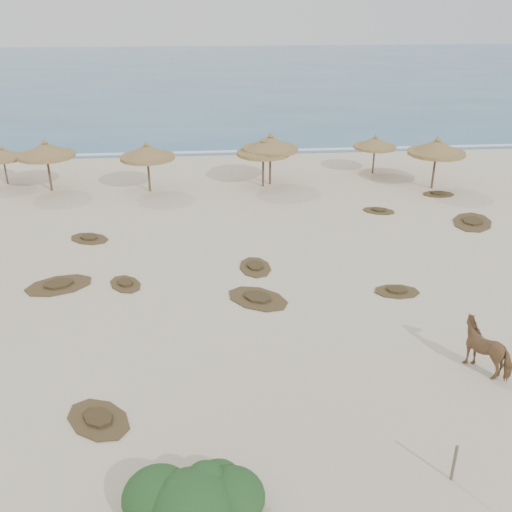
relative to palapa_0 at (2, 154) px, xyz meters
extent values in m
plane|color=beige|center=(14.53, -19.21, -1.88)|extent=(160.00, 160.00, 0.00)
cube|color=#2C5A84|center=(14.53, 55.79, -1.87)|extent=(200.00, 100.00, 0.01)
cube|color=white|center=(14.53, 6.79, -1.87)|extent=(70.00, 0.60, 0.01)
cylinder|color=brown|center=(0.00, 0.00, -0.97)|extent=(0.10, 0.10, 1.81)
cylinder|color=olive|center=(0.00, 0.00, -0.22)|extent=(3.40, 3.40, 0.15)
cone|color=olive|center=(0.00, 0.00, 0.06)|extent=(3.29, 3.29, 0.65)
cone|color=olive|center=(0.00, 0.00, 0.45)|extent=(0.31, 0.31, 0.19)
cylinder|color=brown|center=(3.03, -1.56, -0.71)|extent=(0.13, 0.13, 2.33)
cylinder|color=olive|center=(3.03, -1.56, 0.26)|extent=(3.72, 3.72, 0.20)
cone|color=olive|center=(3.03, -1.56, 0.62)|extent=(3.59, 3.59, 0.83)
cone|color=olive|center=(3.03, -1.56, 1.12)|extent=(0.40, 0.40, 0.24)
cylinder|color=brown|center=(8.93, -2.23, -0.75)|extent=(0.13, 0.13, 2.26)
cylinder|color=olive|center=(8.93, -2.23, 0.19)|extent=(4.09, 4.09, 0.19)
cone|color=olive|center=(8.93, -2.23, 0.54)|extent=(3.95, 3.95, 0.81)
cone|color=olive|center=(8.93, -2.23, 1.03)|extent=(0.39, 0.39, 0.24)
cylinder|color=brown|center=(16.25, -1.48, -0.67)|extent=(0.14, 0.14, 2.40)
cylinder|color=olive|center=(16.25, -1.48, 0.32)|extent=(3.80, 3.80, 0.21)
cone|color=olive|center=(16.25, -1.48, 0.70)|extent=(3.67, 3.67, 0.86)
cone|color=olive|center=(16.25, -1.48, 1.22)|extent=(0.41, 0.41, 0.25)
cylinder|color=brown|center=(15.77, -1.91, -0.75)|extent=(0.13, 0.13, 2.26)
cylinder|color=olive|center=(15.77, -1.91, 0.19)|extent=(3.98, 3.98, 0.19)
cone|color=olive|center=(15.77, -1.91, 0.54)|extent=(3.85, 3.85, 0.81)
cone|color=olive|center=(15.77, -1.91, 1.03)|extent=(0.39, 0.39, 0.24)
cylinder|color=brown|center=(23.25, 0.20, -0.91)|extent=(0.11, 0.11, 1.93)
cylinder|color=olive|center=(23.25, 0.20, -0.11)|extent=(3.65, 3.65, 0.17)
cone|color=olive|center=(23.25, 0.20, 0.19)|extent=(3.52, 3.52, 0.69)
cone|color=olive|center=(23.25, 0.20, 0.60)|extent=(0.33, 0.33, 0.20)
cylinder|color=brown|center=(25.95, -3.24, -0.68)|extent=(0.14, 0.14, 2.39)
cylinder|color=olive|center=(25.95, -3.24, 0.30)|extent=(3.78, 3.78, 0.20)
cone|color=olive|center=(25.95, -3.24, 0.68)|extent=(3.65, 3.65, 0.85)
cone|color=olive|center=(25.95, -3.24, 1.19)|extent=(0.41, 0.41, 0.25)
imported|color=#956D44|center=(20.76, -21.27, -1.10)|extent=(1.74, 2.00, 1.56)
cylinder|color=#69624F|center=(17.91, -25.54, -1.35)|extent=(0.09, 0.09, 1.04)
ellipsoid|color=#2A5424|center=(11.71, -26.27, -1.35)|extent=(1.92, 1.92, 1.44)
ellipsoid|color=#2A5424|center=(12.57, -25.98, -1.44)|extent=(1.53, 1.53, 1.15)
ellipsoid|color=#2A5424|center=(10.94, -25.88, -1.40)|extent=(1.63, 1.63, 1.22)
ellipsoid|color=#2A5424|center=(12.28, -25.40, -1.54)|extent=(1.15, 1.15, 0.86)
ellipsoid|color=#2A5424|center=(12.00, -25.79, -1.01)|extent=(0.86, 0.86, 0.65)
ellipsoid|color=#2A5424|center=(11.42, -26.17, -0.96)|extent=(0.77, 0.77, 0.58)
camera|label=1|loc=(12.26, -35.36, 8.79)|focal=40.00mm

